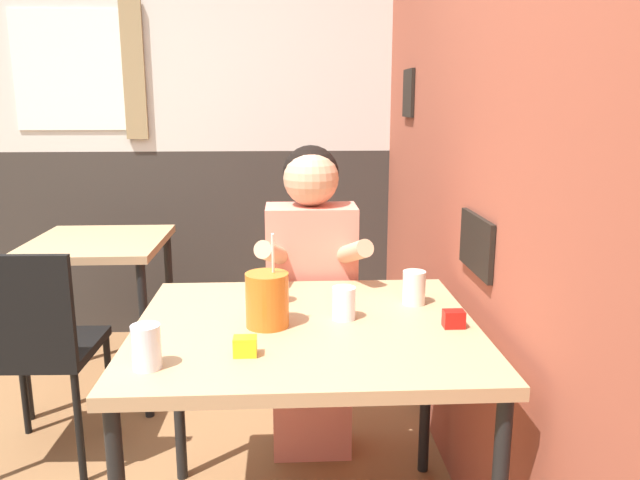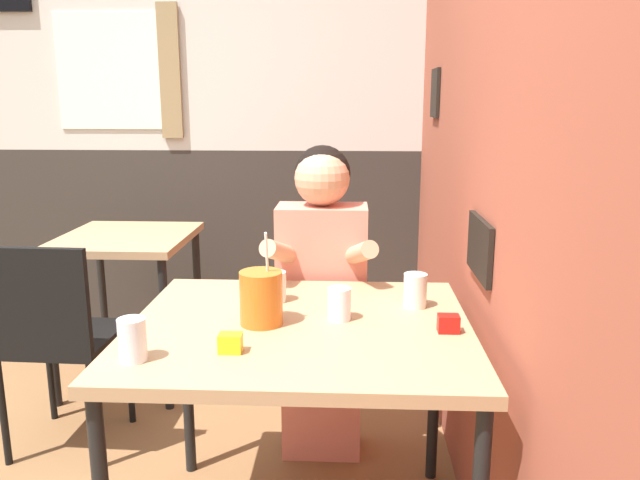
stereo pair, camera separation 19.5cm
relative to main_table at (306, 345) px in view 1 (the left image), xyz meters
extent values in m
cube|color=#9E4C38|center=(0.58, 0.83, 0.66)|extent=(0.06, 4.22, 2.70)
cube|color=black|center=(0.54, 1.35, 0.74)|extent=(0.02, 0.22, 0.23)
cube|color=black|center=(0.54, 0.16, 0.26)|extent=(0.02, 0.31, 0.18)
cube|color=silver|center=(-0.57, 1.97, 1.21)|extent=(5.25, 0.06, 1.60)
cube|color=#332D28|center=(-0.57, 1.97, -0.14)|extent=(5.25, 0.06, 1.10)
cube|color=white|center=(-1.26, 1.93, 0.86)|extent=(0.61, 0.01, 0.65)
cube|color=#937F56|center=(-0.90, 1.92, 0.86)|extent=(0.12, 0.02, 0.75)
cube|color=tan|center=(0.00, 0.00, 0.05)|extent=(1.00, 0.88, 0.04)
cylinder|color=black|center=(-0.46, 0.40, -0.33)|extent=(0.04, 0.04, 0.72)
cylinder|color=black|center=(0.46, 0.40, -0.33)|extent=(0.04, 0.04, 0.72)
cube|color=tan|center=(-0.95, 1.18, 0.05)|extent=(0.61, 0.68, 0.04)
cylinder|color=black|center=(-1.21, 0.88, -0.33)|extent=(0.04, 0.04, 0.72)
cylinder|color=black|center=(-0.68, 0.88, -0.33)|extent=(0.04, 0.04, 0.72)
cylinder|color=black|center=(-1.21, 1.48, -0.33)|extent=(0.04, 0.04, 0.72)
cylinder|color=black|center=(-0.68, 1.48, -0.33)|extent=(0.04, 0.04, 0.72)
cube|color=black|center=(-1.00, 0.57, -0.23)|extent=(0.41, 0.41, 0.04)
cube|color=black|center=(-1.00, 0.39, -0.01)|extent=(0.40, 0.04, 0.40)
cylinder|color=black|center=(-1.17, 0.76, -0.47)|extent=(0.03, 0.03, 0.44)
cylinder|color=black|center=(-0.81, 0.75, -0.47)|extent=(0.03, 0.03, 0.44)
cylinder|color=black|center=(-0.82, 0.39, -0.47)|extent=(0.03, 0.03, 0.44)
cube|color=#EA7F6B|center=(0.04, 0.57, -0.45)|extent=(0.31, 0.20, 0.48)
cube|color=#EA7F6B|center=(0.04, 0.57, 0.05)|extent=(0.34, 0.20, 0.53)
sphere|color=black|center=(0.04, 0.60, 0.44)|extent=(0.21, 0.21, 0.21)
sphere|color=tan|center=(0.04, 0.57, 0.42)|extent=(0.21, 0.21, 0.21)
cylinder|color=tan|center=(-0.10, 0.43, 0.17)|extent=(0.14, 0.27, 0.15)
cylinder|color=tan|center=(0.17, 0.43, 0.17)|extent=(0.14, 0.27, 0.15)
cylinder|color=#C6661E|center=(-0.11, -0.01, 0.14)|extent=(0.12, 0.12, 0.16)
cylinder|color=white|center=(-0.09, -0.01, 0.27)|extent=(0.01, 0.04, 0.14)
cylinder|color=silver|center=(0.11, 0.04, 0.11)|extent=(0.07, 0.07, 0.10)
cylinder|color=silver|center=(-0.10, 0.20, 0.12)|extent=(0.07, 0.07, 0.10)
cylinder|color=silver|center=(0.35, 0.17, 0.12)|extent=(0.07, 0.07, 0.11)
cylinder|color=silver|center=(-0.40, -0.29, 0.12)|extent=(0.07, 0.07, 0.11)
cube|color=#B7140F|center=(0.42, -0.05, 0.09)|extent=(0.06, 0.04, 0.05)
cube|color=yellow|center=(-0.16, -0.22, 0.09)|extent=(0.06, 0.04, 0.05)
camera|label=1|loc=(-0.05, -1.72, 0.71)|focal=35.00mm
camera|label=2|loc=(0.14, -1.72, 0.71)|focal=35.00mm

